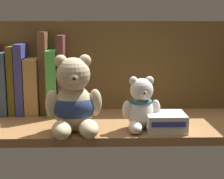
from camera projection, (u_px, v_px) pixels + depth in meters
shelf_board at (115, 125)px, 88.45cm from camera, size 76.77×26.65×2.00cm
shelf_back_panel at (113, 69)px, 99.83cm from camera, size 79.17×1.20×27.39cm
book_2 at (6, 82)px, 96.41cm from camera, size 2.58×12.12×17.03cm
book_3 at (15, 79)px, 96.33cm from camera, size 1.85×11.05×18.65cm
book_4 at (23, 78)px, 96.34cm from camera, size 2.16×11.76×19.27cm
book_5 at (35, 85)px, 96.78cm from camera, size 3.58×12.06×15.31cm
book_6 at (45, 73)px, 96.21cm from camera, size 1.95×9.04×22.47cm
book_7 at (54, 81)px, 96.72cm from camera, size 2.73×13.93×17.60cm
book_8 at (63, 74)px, 96.42cm from camera, size 1.98×12.48×21.64cm
teddy_bear_larger at (74, 102)px, 78.50cm from camera, size 13.13×13.89×17.78cm
teddy_bear_smaller at (142, 107)px, 80.76cm from camera, size 9.26×9.50×12.56cm
small_product_box at (166, 122)px, 80.33cm from camera, size 9.00×8.09×4.14cm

